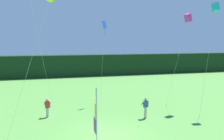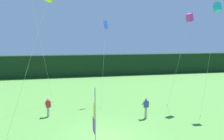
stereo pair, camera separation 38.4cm
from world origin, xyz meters
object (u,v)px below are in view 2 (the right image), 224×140
Objects in this scene: person_mid_field at (48,107)px; banner_flag at (95,117)px; person_near_banner at (146,107)px; kite_magenta_box_4 at (189,18)px; kite_cyan_box_0 at (217,7)px; kite_blue_diamond_1 at (106,30)px.

banner_flag is at bearing -66.10° from person_mid_field.
banner_flag reaches higher than person_mid_field.
person_mid_field is (-2.93, 6.61, -0.91)m from banner_flag.
person_near_banner is 1.06× the size of person_mid_field.
kite_magenta_box_4 reaches higher than person_mid_field.
kite_cyan_box_0 is at bearing -8.21° from person_mid_field.
kite_blue_diamond_1 is at bearing 108.81° from person_near_banner.
kite_cyan_box_0 is 1.08× the size of kite_magenta_box_4.
person_near_banner is (5.08, 4.22, -0.85)m from banner_flag.
banner_flag is 0.41× the size of kite_magenta_box_4.
kite_blue_diamond_1 is at bearing 74.15° from banner_flag.
kite_magenta_box_4 is (-1.42, 2.07, -0.75)m from kite_cyan_box_0.
banner_flag is at bearing -140.25° from person_near_banner.
banner_flag is 14.63m from kite_cyan_box_0.
kite_cyan_box_0 reaches higher than kite_magenta_box_4.
banner_flag is 2.26× the size of person_mid_field.
kite_magenta_box_4 is at bearing 32.67° from banner_flag.
person_mid_field is at bearing -146.99° from kite_blue_diamond_1.
banner_flag is 12.32m from kite_blue_diamond_1.
person_near_banner is at bearing -177.57° from kite_cyan_box_0.
kite_magenta_box_4 is at bearing 124.55° from kite_cyan_box_0.
kite_cyan_box_0 reaches higher than person_near_banner.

